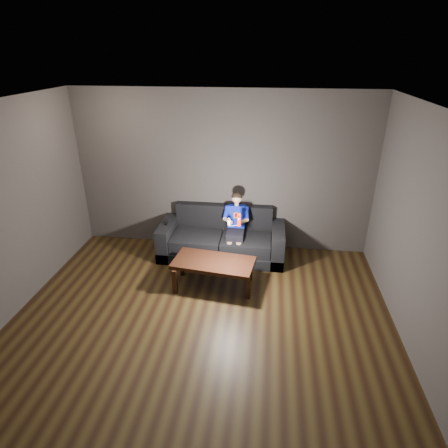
# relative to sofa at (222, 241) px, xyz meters

# --- Properties ---
(floor) EXTENTS (5.00, 5.00, 0.00)m
(floor) POSITION_rel_sofa_xyz_m (-0.05, -2.12, -0.26)
(floor) COLOR black
(floor) RESTS_ON ground
(back_wall) EXTENTS (5.00, 0.04, 2.70)m
(back_wall) POSITION_rel_sofa_xyz_m (-0.05, 0.38, 1.09)
(back_wall) COLOR #3E3836
(back_wall) RESTS_ON ground
(right_wall) EXTENTS (0.04, 5.00, 2.70)m
(right_wall) POSITION_rel_sofa_xyz_m (2.45, -2.12, 1.09)
(right_wall) COLOR #3E3836
(right_wall) RESTS_ON ground
(ceiling) EXTENTS (5.00, 5.00, 0.02)m
(ceiling) POSITION_rel_sofa_xyz_m (-0.05, -2.12, 2.44)
(ceiling) COLOR silver
(ceiling) RESTS_ON back_wall
(sofa) EXTENTS (2.08, 0.90, 0.81)m
(sofa) POSITION_rel_sofa_xyz_m (0.00, 0.00, 0.00)
(sofa) COLOR black
(sofa) RESTS_ON floor
(child) EXTENTS (0.42, 0.52, 1.03)m
(child) POSITION_rel_sofa_xyz_m (0.24, -0.06, 0.41)
(child) COLOR black
(child) RESTS_ON sofa
(wii_remote_red) EXTENTS (0.06, 0.08, 0.21)m
(wii_remote_red) POSITION_rel_sofa_xyz_m (0.32, -0.46, 0.62)
(wii_remote_red) COLOR red
(wii_remote_red) RESTS_ON child
(nunchuk_white) EXTENTS (0.07, 0.09, 0.14)m
(nunchuk_white) POSITION_rel_sofa_xyz_m (0.17, -0.45, 0.57)
(nunchuk_white) COLOR white
(nunchuk_white) RESTS_ON child
(wii_remote_black) EXTENTS (0.05, 0.14, 0.03)m
(wii_remote_black) POSITION_rel_sofa_xyz_m (-0.94, -0.08, 0.32)
(wii_remote_black) COLOR black
(wii_remote_black) RESTS_ON sofa
(coffee_table) EXTENTS (1.24, 0.73, 0.43)m
(coffee_table) POSITION_rel_sofa_xyz_m (-0.00, -0.96, 0.11)
(coffee_table) COLOR black
(coffee_table) RESTS_ON floor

